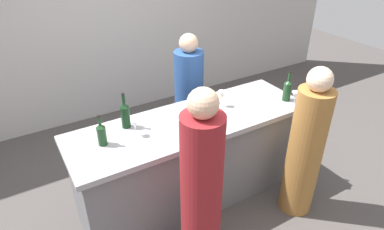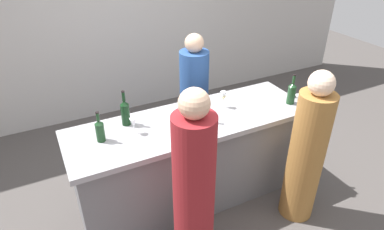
# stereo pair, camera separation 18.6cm
# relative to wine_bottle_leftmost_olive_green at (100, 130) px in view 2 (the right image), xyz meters

# --- Properties ---
(ground_plane) EXTENTS (12.00, 12.00, 0.00)m
(ground_plane) POSITION_rel_wine_bottle_leftmost_olive_green_xyz_m (0.82, -0.04, -1.05)
(ground_plane) COLOR #4C4744
(back_wall) EXTENTS (8.00, 0.10, 2.80)m
(back_wall) POSITION_rel_wine_bottle_leftmost_olive_green_xyz_m (0.82, 2.16, 0.35)
(back_wall) COLOR #BCB7B2
(back_wall) RESTS_ON ground
(bar_counter) EXTENTS (2.28, 0.73, 0.94)m
(bar_counter) POSITION_rel_wine_bottle_leftmost_olive_green_xyz_m (0.82, -0.04, -0.57)
(bar_counter) COLOR slate
(bar_counter) RESTS_ON ground
(wine_bottle_leftmost_olive_green) EXTENTS (0.07, 0.07, 0.27)m
(wine_bottle_leftmost_olive_green) POSITION_rel_wine_bottle_leftmost_olive_green_xyz_m (0.00, 0.00, 0.00)
(wine_bottle_leftmost_olive_green) COLOR #193D1E
(wine_bottle_leftmost_olive_green) RESTS_ON bar_counter
(wine_bottle_second_left_dark_green) EXTENTS (0.08, 0.08, 0.33)m
(wine_bottle_second_left_dark_green) POSITION_rel_wine_bottle_leftmost_olive_green_xyz_m (0.26, 0.16, 0.02)
(wine_bottle_second_left_dark_green) COLOR black
(wine_bottle_second_left_dark_green) RESTS_ON bar_counter
(wine_bottle_center_near_black) EXTENTS (0.08, 0.08, 0.33)m
(wine_bottle_center_near_black) POSITION_rel_wine_bottle_leftmost_olive_green_xyz_m (0.87, -0.09, 0.02)
(wine_bottle_center_near_black) COLOR black
(wine_bottle_center_near_black) RESTS_ON bar_counter
(wine_bottle_second_right_olive_green) EXTENTS (0.08, 0.08, 0.31)m
(wine_bottle_second_right_olive_green) POSITION_rel_wine_bottle_leftmost_olive_green_xyz_m (1.83, -0.19, 0.01)
(wine_bottle_second_right_olive_green) COLOR #193D1E
(wine_bottle_second_right_olive_green) RESTS_ON bar_counter
(wine_glass_near_left) EXTENTS (0.08, 0.08, 0.15)m
(wine_glass_near_left) POSITION_rel_wine_bottle_leftmost_olive_green_xyz_m (1.81, -0.32, 0.01)
(wine_glass_near_left) COLOR white
(wine_glass_near_left) RESTS_ON bar_counter
(wine_glass_near_center) EXTENTS (0.07, 0.07, 0.15)m
(wine_glass_near_center) POSITION_rel_wine_bottle_leftmost_olive_green_xyz_m (0.28, -0.01, -0.00)
(wine_glass_near_center) COLOR white
(wine_glass_near_center) RESTS_ON bar_counter
(wine_glass_near_right) EXTENTS (0.06, 0.06, 0.17)m
(wine_glass_near_right) POSITION_rel_wine_bottle_leftmost_olive_green_xyz_m (1.20, 0.04, 0.01)
(wine_glass_near_right) COLOR white
(wine_glass_near_right) RESTS_ON bar_counter
(water_pitcher) EXTENTS (0.10, 0.10, 0.16)m
(water_pitcher) POSITION_rel_wine_bottle_leftmost_olive_green_xyz_m (0.62, -0.25, -0.02)
(water_pitcher) COLOR silver
(water_pitcher) RESTS_ON bar_counter
(person_left_guest) EXTENTS (0.41, 0.41, 1.51)m
(person_left_guest) POSITION_rel_wine_bottle_leftmost_olive_green_xyz_m (1.65, -0.68, -0.34)
(person_left_guest) COLOR #9E6B33
(person_left_guest) RESTS_ON ground
(person_center_guest) EXTENTS (0.32, 0.32, 1.64)m
(person_center_guest) POSITION_rel_wine_bottle_leftmost_olive_green_xyz_m (0.48, -0.74, -0.28)
(person_center_guest) COLOR maroon
(person_center_guest) RESTS_ON ground
(person_right_guest) EXTENTS (0.43, 0.43, 1.49)m
(person_right_guest) POSITION_rel_wine_bottle_leftmost_olive_green_xyz_m (1.23, 0.72, -0.36)
(person_right_guest) COLOR #284C8C
(person_right_guest) RESTS_ON ground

